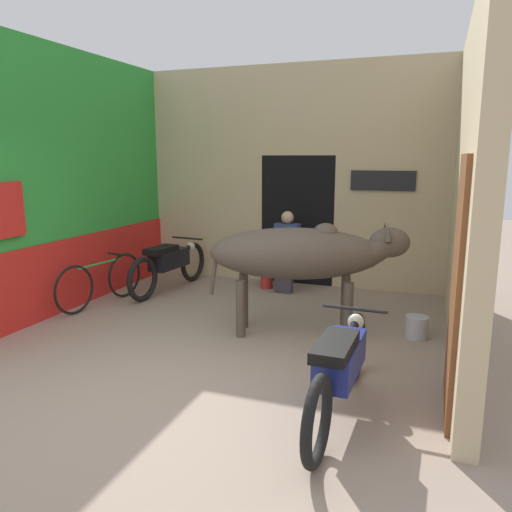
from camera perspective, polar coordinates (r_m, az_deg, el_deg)
ground_plane at (r=4.57m, az=-12.55°, el=-16.05°), size 30.00×30.00×0.00m
wall_left_shopfront at (r=7.37m, az=-20.78°, el=7.60°), size 0.25×4.43×3.51m
wall_back_with_doorway at (r=8.40m, az=4.72°, el=7.26°), size 4.91×0.93×3.51m
wall_right_with_door at (r=5.58m, az=23.09°, el=6.81°), size 0.22×4.43×3.51m
cow at (r=5.82m, az=5.32°, el=0.18°), size 2.35×1.14×1.36m
motorcycle_near at (r=4.15m, az=9.58°, el=-12.19°), size 0.58×2.07×0.76m
motorcycle_far at (r=7.92m, az=-9.89°, el=-0.79°), size 0.58×2.00×0.77m
bicycle at (r=7.40m, az=-17.29°, el=-2.78°), size 0.44×1.61×0.68m
shopkeeper_seated at (r=7.76m, az=3.48°, el=0.72°), size 0.38×0.33×1.25m
plastic_stool at (r=8.00m, az=1.23°, el=-2.05°), size 0.28×0.28×0.43m
bucket at (r=6.15m, az=17.89°, el=-7.75°), size 0.26×0.26×0.26m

